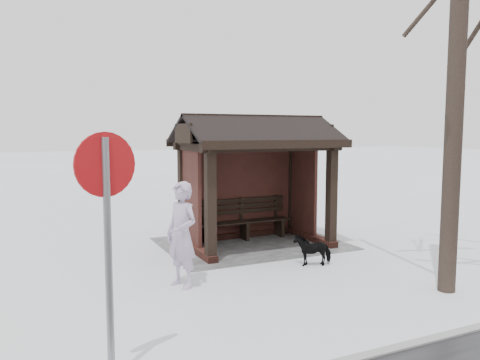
# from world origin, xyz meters

# --- Properties ---
(ground) EXTENTS (120.00, 120.00, 0.00)m
(ground) POSITION_xyz_m (0.00, 0.00, 0.00)
(ground) COLOR white
(ground) RESTS_ON ground
(kerb) EXTENTS (120.00, 0.15, 0.06)m
(kerb) POSITION_xyz_m (0.00, 5.50, 0.01)
(kerb) COLOR gray
(kerb) RESTS_ON ground
(trampled_patch) EXTENTS (4.20, 3.20, 0.02)m
(trampled_patch) POSITION_xyz_m (0.00, -0.20, 0.01)
(trampled_patch) COLOR gray
(trampled_patch) RESTS_ON ground
(bus_shelter) EXTENTS (3.60, 2.40, 3.09)m
(bus_shelter) POSITION_xyz_m (0.00, -0.16, 2.17)
(bus_shelter) COLOR #3B1C15
(bus_shelter) RESTS_ON ground
(pedestrian) EXTENTS (0.67, 0.79, 1.84)m
(pedestrian) POSITION_xyz_m (2.50, 2.10, 0.92)
(pedestrian) COLOR #B2A1BD
(pedestrian) RESTS_ON ground
(dog) EXTENTS (0.79, 0.51, 0.61)m
(dog) POSITION_xyz_m (-0.33, 1.90, 0.31)
(dog) COLOR black
(dog) RESTS_ON ground
(road_sign) EXTENTS (0.66, 0.24, 2.69)m
(road_sign) POSITION_xyz_m (4.16, 4.70, 1.91)
(road_sign) COLOR gray
(road_sign) RESTS_ON ground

